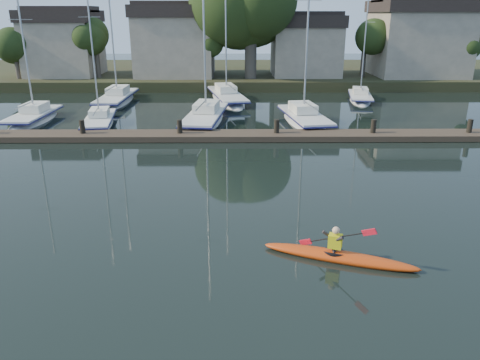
{
  "coord_description": "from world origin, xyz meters",
  "views": [
    {
      "loc": [
        0.49,
        -14.3,
        7.35
      ],
      "look_at": [
        0.64,
        2.96,
        1.2
      ],
      "focal_mm": 35.0,
      "sensor_mm": 36.0,
      "label": 1
    }
  ],
  "objects_px": {
    "dock": "(228,136)",
    "sailboat_3": "(304,126)",
    "sailboat_0": "(35,124)",
    "sailboat_6": "(227,102)",
    "sailboat_5": "(117,105)",
    "sailboat_2": "(206,125)",
    "sailboat_1": "(100,127)",
    "kayak": "(339,254)",
    "sailboat_7": "(360,102)"
  },
  "relations": [
    {
      "from": "kayak",
      "to": "sailboat_2",
      "type": "distance_m",
      "value": 20.75
    },
    {
      "from": "dock",
      "to": "sailboat_6",
      "type": "distance_m",
      "value": 13.78
    },
    {
      "from": "kayak",
      "to": "sailboat_3",
      "type": "bearing_deg",
      "value": 105.37
    },
    {
      "from": "dock",
      "to": "sailboat_6",
      "type": "relative_size",
      "value": 1.96
    },
    {
      "from": "sailboat_2",
      "to": "sailboat_7",
      "type": "xyz_separation_m",
      "value": [
        13.36,
        8.86,
        0.04
      ]
    },
    {
      "from": "dock",
      "to": "sailboat_0",
      "type": "relative_size",
      "value": 2.78
    },
    {
      "from": "sailboat_5",
      "to": "dock",
      "type": "bearing_deg",
      "value": -51.48
    },
    {
      "from": "sailboat_0",
      "to": "sailboat_7",
      "type": "distance_m",
      "value": 27.18
    },
    {
      "from": "sailboat_0",
      "to": "sailboat_5",
      "type": "bearing_deg",
      "value": 61.62
    },
    {
      "from": "sailboat_6",
      "to": "kayak",
      "type": "bearing_deg",
      "value": -93.69
    },
    {
      "from": "dock",
      "to": "sailboat_5",
      "type": "height_order",
      "value": "sailboat_5"
    },
    {
      "from": "sailboat_3",
      "to": "sailboat_0",
      "type": "bearing_deg",
      "value": 169.65
    },
    {
      "from": "dock",
      "to": "sailboat_5",
      "type": "bearing_deg",
      "value": 127.98
    },
    {
      "from": "kayak",
      "to": "dock",
      "type": "distance_m",
      "value": 15.68
    },
    {
      "from": "sailboat_5",
      "to": "sailboat_1",
      "type": "bearing_deg",
      "value": -83.73
    },
    {
      "from": "kayak",
      "to": "sailboat_5",
      "type": "height_order",
      "value": "sailboat_5"
    },
    {
      "from": "dock",
      "to": "sailboat_6",
      "type": "height_order",
      "value": "sailboat_6"
    },
    {
      "from": "sailboat_0",
      "to": "sailboat_3",
      "type": "bearing_deg",
      "value": -1.77
    },
    {
      "from": "kayak",
      "to": "sailboat_1",
      "type": "relative_size",
      "value": 0.39
    },
    {
      "from": "sailboat_0",
      "to": "sailboat_7",
      "type": "xyz_separation_m",
      "value": [
        25.82,
        8.49,
        0.03
      ]
    },
    {
      "from": "sailboat_5",
      "to": "sailboat_6",
      "type": "distance_m",
      "value": 9.71
    },
    {
      "from": "sailboat_1",
      "to": "dock",
      "type": "bearing_deg",
      "value": -32.45
    },
    {
      "from": "sailboat_0",
      "to": "sailboat_6",
      "type": "relative_size",
      "value": 0.71
    },
    {
      "from": "sailboat_1",
      "to": "sailboat_7",
      "type": "distance_m",
      "value": 22.88
    },
    {
      "from": "sailboat_1",
      "to": "sailboat_5",
      "type": "height_order",
      "value": "sailboat_5"
    },
    {
      "from": "dock",
      "to": "sailboat_3",
      "type": "relative_size",
      "value": 2.39
    },
    {
      "from": "sailboat_0",
      "to": "sailboat_2",
      "type": "height_order",
      "value": "sailboat_2"
    },
    {
      "from": "sailboat_6",
      "to": "sailboat_3",
      "type": "bearing_deg",
      "value": -70.46
    },
    {
      "from": "sailboat_0",
      "to": "sailboat_7",
      "type": "bearing_deg",
      "value": 18.64
    },
    {
      "from": "kayak",
      "to": "sailboat_0",
      "type": "bearing_deg",
      "value": 151.37
    },
    {
      "from": "dock",
      "to": "sailboat_6",
      "type": "xyz_separation_m",
      "value": [
        -0.32,
        13.77,
        -0.41
      ]
    },
    {
      "from": "sailboat_3",
      "to": "sailboat_7",
      "type": "xyz_separation_m",
      "value": [
        6.31,
        9.24,
        0.04
      ]
    },
    {
      "from": "kayak",
      "to": "sailboat_3",
      "type": "height_order",
      "value": "sailboat_3"
    },
    {
      "from": "sailboat_5",
      "to": "sailboat_3",
      "type": "bearing_deg",
      "value": -28.12
    },
    {
      "from": "sailboat_1",
      "to": "sailboat_0",
      "type": "bearing_deg",
      "value": 158.16
    },
    {
      "from": "sailboat_1",
      "to": "sailboat_2",
      "type": "xyz_separation_m",
      "value": [
        7.38,
        0.81,
        -0.04
      ]
    },
    {
      "from": "sailboat_3",
      "to": "sailboat_6",
      "type": "relative_size",
      "value": 0.82
    },
    {
      "from": "sailboat_2",
      "to": "sailboat_5",
      "type": "xyz_separation_m",
      "value": [
        -8.26,
        7.99,
        0.01
      ]
    },
    {
      "from": "kayak",
      "to": "dock",
      "type": "xyz_separation_m",
      "value": [
        -3.71,
        15.23,
        0.01
      ]
    },
    {
      "from": "sailboat_3",
      "to": "sailboat_6",
      "type": "height_order",
      "value": "sailboat_6"
    },
    {
      "from": "sailboat_5",
      "to": "sailboat_6",
      "type": "height_order",
      "value": "sailboat_6"
    },
    {
      "from": "dock",
      "to": "sailboat_7",
      "type": "height_order",
      "value": "sailboat_7"
    },
    {
      "from": "kayak",
      "to": "sailboat_1",
      "type": "bearing_deg",
      "value": 143.8
    },
    {
      "from": "kayak",
      "to": "sailboat_7",
      "type": "height_order",
      "value": "sailboat_7"
    },
    {
      "from": "sailboat_3",
      "to": "sailboat_5",
      "type": "bearing_deg",
      "value": 143.19
    },
    {
      "from": "sailboat_0",
      "to": "sailboat_6",
      "type": "xyz_separation_m",
      "value": [
        13.85,
        8.62,
        -0.0
      ]
    },
    {
      "from": "kayak",
      "to": "sailboat_3",
      "type": "distance_m",
      "value": 19.71
    },
    {
      "from": "sailboat_1",
      "to": "sailboat_6",
      "type": "bearing_deg",
      "value": 39.34
    },
    {
      "from": "dock",
      "to": "sailboat_2",
      "type": "distance_m",
      "value": 5.1
    },
    {
      "from": "dock",
      "to": "sailboat_1",
      "type": "distance_m",
      "value": 9.93
    }
  ]
}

